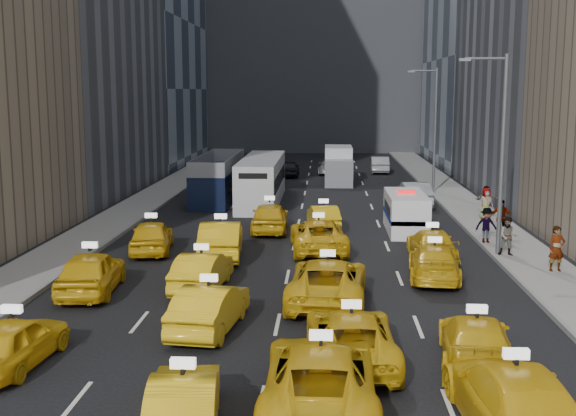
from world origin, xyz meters
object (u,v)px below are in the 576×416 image
object	(u,v)px
taxi_2	(321,377)
nypd_van	(406,213)
taxi_1	(184,403)
double_decker	(218,178)
city_bus	(262,180)
taxi_3	(514,398)
pedestrian_0	(557,249)
box_truck	(338,166)

from	to	relation	value
taxi_2	nypd_van	bearing A→B (deg)	-100.33
taxi_1	double_decker	xyz separation A→B (m)	(-4.28, 33.95, 0.81)
city_bus	nypd_van	bearing A→B (deg)	-56.30
taxi_2	taxi_3	world-z (taller)	taxi_2
taxi_3	city_bus	size ratio (longest dim) A/B	0.46
taxi_3	nypd_van	distance (m)	22.86
nypd_van	city_bus	bearing A→B (deg)	129.25
double_decker	pedestrian_0	world-z (taller)	double_decker
taxi_2	box_truck	distance (m)	42.10
taxi_1	taxi_2	size ratio (longest dim) A/B	0.73
pedestrian_0	taxi_3	bearing A→B (deg)	-118.99
pedestrian_0	box_truck	bearing A→B (deg)	97.68
city_bus	pedestrian_0	size ratio (longest dim) A/B	6.37
box_truck	taxi_3	bearing A→B (deg)	-84.02
taxi_3	pedestrian_0	world-z (taller)	pedestrian_0
city_bus	box_truck	distance (m)	11.81
taxi_3	city_bus	xyz separation A→B (m)	(-8.41, 32.49, 0.69)
taxi_3	taxi_1	bearing A→B (deg)	-0.13
city_bus	pedestrian_0	world-z (taller)	city_bus
nypd_van	double_decker	bearing A→B (deg)	135.00
taxi_1	pedestrian_0	size ratio (longest dim) A/B	2.25
taxi_1	taxi_2	distance (m)	3.27
taxi_3	box_truck	world-z (taller)	box_truck
double_decker	city_bus	xyz separation A→B (m)	(3.08, -1.08, -0.01)
taxi_3	nypd_van	size ratio (longest dim) A/B	1.05
double_decker	pedestrian_0	distance (m)	25.71
taxi_1	box_truck	world-z (taller)	box_truck
taxi_2	box_truck	size ratio (longest dim) A/B	0.90
nypd_van	double_decker	xyz separation A→B (m)	(-11.60, 10.72, 0.50)
double_decker	box_truck	world-z (taller)	double_decker
nypd_van	city_bus	distance (m)	12.88
box_truck	pedestrian_0	world-z (taller)	box_truck
double_decker	box_truck	xyz separation A→B (m)	(8.36, 9.47, -0.08)
taxi_3	double_decker	distance (m)	35.49
taxi_1	pedestrian_0	bearing A→B (deg)	-137.64
taxi_1	taxi_3	bearing A→B (deg)	176.12
taxi_1	taxi_3	xyz separation A→B (m)	(7.20, 0.37, 0.11)
taxi_3	city_bus	bearing A→B (deg)	-78.58
taxi_2	double_decker	xyz separation A→B (m)	(-7.26, 32.61, 0.70)
taxi_1	box_truck	size ratio (longest dim) A/B	0.65
taxi_1	taxi_3	world-z (taller)	taxi_3
pedestrian_0	taxi_2	bearing A→B (deg)	-134.39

